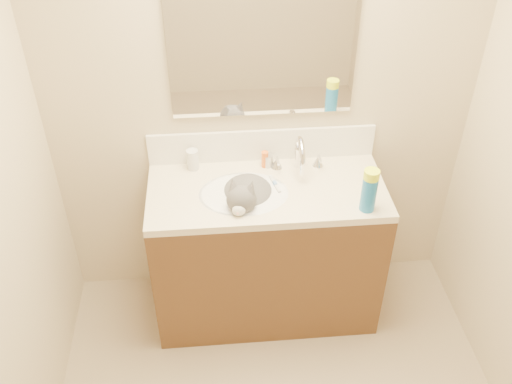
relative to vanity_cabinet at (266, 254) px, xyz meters
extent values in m
cube|color=#C5B292|center=(0.00, 0.28, 0.84)|extent=(2.20, 0.04, 2.50)
cube|color=#50331B|center=(0.00, 0.00, 0.00)|extent=(1.20, 0.55, 0.82)
cube|color=beige|center=(0.00, 0.00, 0.43)|extent=(1.20, 0.55, 0.04)
ellipsoid|color=white|center=(-0.12, -0.03, 0.38)|extent=(0.45, 0.36, 0.14)
cylinder|color=silver|center=(0.18, 0.18, 0.51)|extent=(0.04, 0.04, 0.11)
torus|color=silver|center=(0.18, 0.12, 0.56)|extent=(0.03, 0.20, 0.20)
cylinder|color=silver|center=(0.18, 0.04, 0.53)|extent=(0.03, 0.03, 0.06)
cone|color=silver|center=(0.07, 0.18, 0.48)|extent=(0.06, 0.06, 0.06)
cone|color=silver|center=(0.29, 0.18, 0.48)|extent=(0.06, 0.06, 0.06)
ellipsoid|color=#4E4C4E|center=(-0.10, 0.00, 0.40)|extent=(0.35, 0.38, 0.21)
ellipsoid|color=#4E4C4E|center=(-0.14, -0.14, 0.50)|extent=(0.18, 0.17, 0.14)
ellipsoid|color=#4E4C4E|center=(-0.12, -0.08, 0.46)|extent=(0.13, 0.13, 0.13)
cone|color=#4E4C4E|center=(-0.17, -0.11, 0.57)|extent=(0.08, 0.09, 0.09)
cone|color=#4E4C4E|center=(-0.09, -0.13, 0.57)|extent=(0.08, 0.08, 0.09)
ellipsoid|color=silver|center=(-0.15, -0.20, 0.48)|extent=(0.08, 0.07, 0.06)
ellipsoid|color=silver|center=(-0.13, -0.10, 0.40)|extent=(0.12, 0.09, 0.12)
sphere|color=#EBA998|center=(-0.16, -0.22, 0.48)|extent=(0.01, 0.01, 0.01)
cylinder|color=#4E4C4E|center=(0.02, -0.05, 0.34)|extent=(0.04, 0.22, 0.04)
cube|color=white|center=(0.00, 0.26, 0.54)|extent=(1.20, 0.02, 0.18)
cube|color=white|center=(0.00, 0.26, 1.13)|extent=(0.90, 0.02, 0.80)
cylinder|color=silver|center=(-0.37, 0.21, 0.51)|extent=(0.08, 0.08, 0.11)
cylinder|color=orange|center=(-0.37, 0.21, 0.50)|extent=(0.08, 0.08, 0.04)
cylinder|color=#B7B7BC|center=(0.03, 0.20, 0.48)|extent=(0.07, 0.07, 0.07)
cylinder|color=orange|center=(0.01, 0.19, 0.50)|extent=(0.05, 0.05, 0.09)
cube|color=silver|center=(0.04, 0.03, 0.46)|extent=(0.05, 0.15, 0.01)
cube|color=#6A96E2|center=(0.04, 0.03, 0.46)|extent=(0.02, 0.03, 0.02)
cylinder|color=#1A6DBA|center=(0.46, -0.20, 0.55)|extent=(0.08, 0.08, 0.20)
cylinder|color=#E3FF1A|center=(0.46, -0.20, 0.65)|extent=(0.08, 0.08, 0.04)
camera|label=1|loc=(-0.26, -2.26, 2.18)|focal=40.00mm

